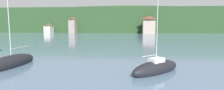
# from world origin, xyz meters

# --- Properties ---
(wooded_hillside) EXTENTS (352.00, 55.82, 27.55)m
(wooded_hillside) POSITION_xyz_m (-0.62, 155.31, 6.30)
(wooded_hillside) COLOR #264223
(wooded_hillside) RESTS_ON ground_plane
(shore_building_west) EXTENTS (3.59, 6.10, 5.60)m
(shore_building_west) POSITION_xyz_m (-40.79, 118.78, 2.72)
(shore_building_west) COLOR beige
(shore_building_west) RESTS_ON ground_plane
(shore_building_westcentral) EXTENTS (3.53, 5.22, 8.90)m
(shore_building_westcentral) POSITION_xyz_m (-27.19, 118.36, 4.33)
(shore_building_westcentral) COLOR gray
(shore_building_westcentral) RESTS_ON ground_plane
(shore_building_central) EXTENTS (6.52, 5.71, 9.44)m
(shore_building_central) POSITION_xyz_m (13.60, 118.59, 4.58)
(shore_building_central) COLOR gray
(shore_building_central) RESTS_ON ground_plane
(sailboat_mid_0) EXTENTS (3.10, 8.13, 10.98)m
(sailboat_mid_0) POSITION_xyz_m (-11.87, 41.87, 0.44)
(sailboat_mid_0) COLOR black
(sailboat_mid_0) RESTS_ON ground_plane
(sailboat_mid_5) EXTENTS (6.36, 6.04, 10.05)m
(sailboat_mid_5) POSITION_xyz_m (5.27, 40.37, 0.46)
(sailboat_mid_5) COLOR black
(sailboat_mid_5) RESTS_ON ground_plane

